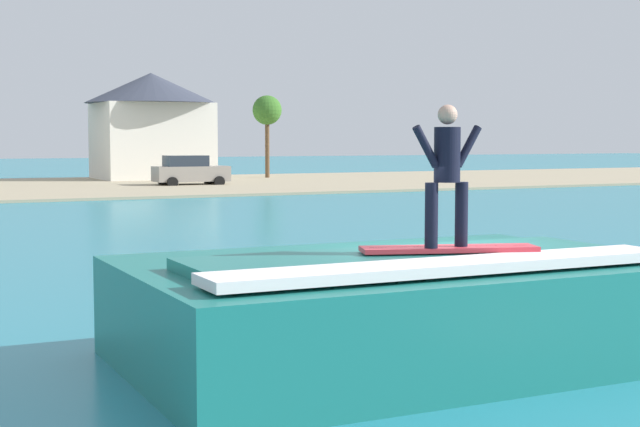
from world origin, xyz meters
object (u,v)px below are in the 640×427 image
at_px(wave_crest, 391,308).
at_px(surfer, 447,168).
at_px(tree_short_bushy, 267,112).
at_px(car_far_shore, 190,171).
at_px(surfboard, 449,249).
at_px(house_gabled_white, 152,120).

distance_m(wave_crest, surfer, 1.94).
xyz_separation_m(surfer, tree_short_bushy, (18.98, 51.09, 2.24)).
distance_m(wave_crest, car_far_shore, 44.59).
xyz_separation_m(surfboard, house_gabled_white, (11.27, 53.25, 2.63)).
bearing_deg(surfboard, house_gabled_white, 78.05).
distance_m(surfboard, surfer, 1.00).
bearing_deg(car_far_shore, tree_short_bushy, 42.37).
relative_size(surfer, house_gabled_white, 0.19).
relative_size(surfboard, surfer, 1.28).
relative_size(wave_crest, house_gabled_white, 0.73).
height_order(house_gabled_white, tree_short_bushy, house_gabled_white).
height_order(wave_crest, car_far_shore, car_far_shore).
relative_size(wave_crest, car_far_shore, 1.49).
xyz_separation_m(wave_crest, car_far_shore, (11.34, 43.12, 0.26)).
xyz_separation_m(wave_crest, surfer, (0.40, -0.63, 1.79)).
height_order(car_far_shore, house_gabled_white, house_gabled_white).
distance_m(surfboard, car_far_shore, 45.02).
height_order(surfer, tree_short_bushy, tree_short_bushy).
xyz_separation_m(wave_crest, surfboard, (0.49, -0.57, 0.80)).
bearing_deg(surfboard, car_far_shore, 76.05).
bearing_deg(house_gabled_white, tree_short_bushy, -16.30).
height_order(wave_crest, surfboard, surfboard).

